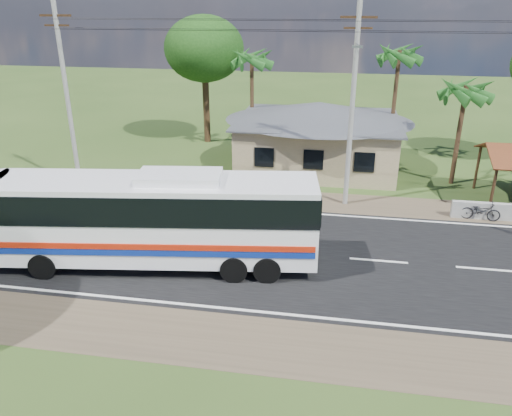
{
  "coord_description": "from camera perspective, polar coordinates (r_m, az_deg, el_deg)",
  "views": [
    {
      "loc": [
        2.44,
        -19.89,
        10.65
      ],
      "look_at": [
        -1.13,
        1.0,
        1.71
      ],
      "focal_mm": 35.0,
      "sensor_mm": 36.0,
      "label": 1
    }
  ],
  "objects": [
    {
      "name": "road",
      "position": [
        22.69,
        2.41,
        -5.13
      ],
      "size": [
        120.0,
        16.0,
        0.03
      ],
      "color": "black",
      "rests_on": "ground"
    },
    {
      "name": "palm_mid",
      "position": [
        35.74,
        16.05,
        16.41
      ],
      "size": [
        2.8,
        2.8,
        8.2
      ],
      "color": "#47301E",
      "rests_on": "ground"
    },
    {
      "name": "palm_far",
      "position": [
        36.68,
        -0.48,
        16.64
      ],
      "size": [
        2.8,
        2.8,
        7.7
      ],
      "color": "#47301E",
      "rests_on": "ground"
    },
    {
      "name": "motorcycle",
      "position": [
        28.25,
        24.29,
        -0.3
      ],
      "size": [
        2.0,
        0.88,
        1.02
      ],
      "primitive_type": "imported",
      "rotation": [
        0.0,
        0.0,
        1.47
      ],
      "color": "black",
      "rests_on": "ground"
    },
    {
      "name": "utility_poles",
      "position": [
        26.83,
        10.26,
        12.02
      ],
      "size": [
        32.8,
        2.22,
        11.0
      ],
      "color": "#9E9E99",
      "rests_on": "ground"
    },
    {
      "name": "ground",
      "position": [
        22.7,
        2.41,
        -5.15
      ],
      "size": [
        120.0,
        120.0,
        0.0
      ],
      "primitive_type": "plane",
      "color": "#294217",
      "rests_on": "ground"
    },
    {
      "name": "tree_behind_house",
      "position": [
        39.46,
        -5.95,
        17.6
      ],
      "size": [
        6.0,
        6.0,
        9.61
      ],
      "color": "#47301E",
      "rests_on": "ground"
    },
    {
      "name": "palm_near",
      "position": [
        32.07,
        22.85,
        12.26
      ],
      "size": [
        2.8,
        2.8,
        6.7
      ],
      "color": "#47301E",
      "rests_on": "ground"
    },
    {
      "name": "house",
      "position": [
        33.88,
        7.09,
        9.01
      ],
      "size": [
        12.4,
        10.0,
        5.0
      ],
      "color": "tan",
      "rests_on": "ground"
    },
    {
      "name": "coach_bus",
      "position": [
        21.12,
        -11.46,
        -0.63
      ],
      "size": [
        13.74,
        4.66,
        4.19
      ],
      "rotation": [
        0.0,
        0.0,
        0.14
      ],
      "color": "white",
      "rests_on": "ground"
    }
  ]
}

